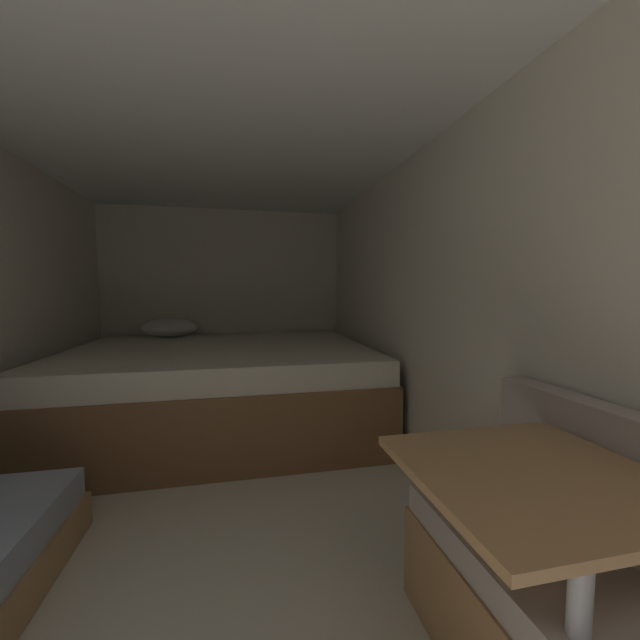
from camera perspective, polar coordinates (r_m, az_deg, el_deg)
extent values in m
plane|color=beige|center=(2.43, -15.83, -25.72)|extent=(6.67, 6.67, 0.00)
cube|color=beige|center=(4.46, -14.28, 2.50)|extent=(2.75, 0.05, 2.14)
cube|color=beige|center=(2.42, 17.31, 0.81)|extent=(0.05, 4.67, 2.14)
cube|color=white|center=(2.31, -17.16, 28.57)|extent=(2.75, 4.67, 0.05)
cube|color=brown|center=(3.50, -14.63, -11.27)|extent=(2.53, 2.03, 0.55)
cube|color=beige|center=(3.42, -14.76, -5.39)|extent=(2.49, 1.99, 0.18)
ellipsoid|color=white|center=(4.24, -22.05, -1.06)|extent=(0.55, 0.35, 0.20)
cube|color=#A8998E|center=(1.45, 33.78, -30.15)|extent=(0.49, 0.99, 0.10)
cube|color=#A8998E|center=(1.48, 40.11, -18.76)|extent=(0.10, 0.99, 0.41)
cube|color=#9E7247|center=(1.15, 29.88, -19.91)|extent=(0.61, 0.58, 0.02)
cylinder|color=silver|center=(1.44, 24.61, -31.94)|extent=(0.05, 0.05, 0.74)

